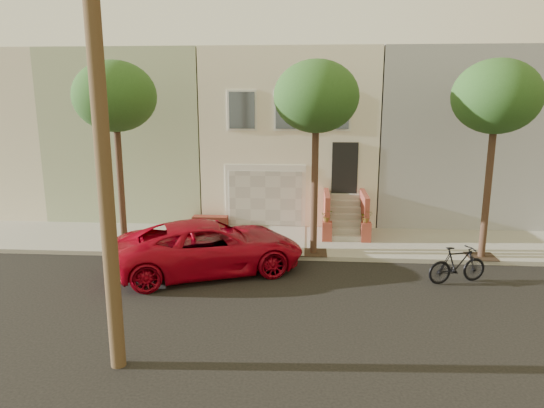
{
  "coord_description": "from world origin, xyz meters",
  "views": [
    {
      "loc": [
        0.78,
        -12.03,
        5.42
      ],
      "look_at": [
        -0.33,
        3.0,
        2.01
      ],
      "focal_mm": 32.68,
      "sensor_mm": 36.0,
      "label": 1
    }
  ],
  "objects": [
    {
      "name": "tree_left",
      "position": [
        -5.5,
        3.9,
        5.26
      ],
      "size": [
        2.7,
        2.57,
        6.3
      ],
      "color": "#2D2116",
      "rests_on": "sidewalk"
    },
    {
      "name": "motorcycle",
      "position": [
        5.14,
        1.9,
        0.55
      ],
      "size": [
        1.9,
        1.05,
        1.1
      ],
      "primitive_type": "imported",
      "rotation": [
        0.0,
        0.0,
        1.88
      ],
      "color": "black",
      "rests_on": "ground"
    },
    {
      "name": "tree_mid",
      "position": [
        1.0,
        3.9,
        5.26
      ],
      "size": [
        2.7,
        2.57,
        6.3
      ],
      "color": "#2D2116",
      "rests_on": "sidewalk"
    },
    {
      "name": "ground",
      "position": [
        0.0,
        0.0,
        0.0
      ],
      "size": [
        90.0,
        90.0,
        0.0
      ],
      "primitive_type": "plane",
      "color": "black",
      "rests_on": "ground"
    },
    {
      "name": "sidewalk",
      "position": [
        0.0,
        5.35,
        0.07
      ],
      "size": [
        40.0,
        3.7,
        0.15
      ],
      "primitive_type": "cube",
      "color": "#9C998E",
      "rests_on": "ground"
    },
    {
      "name": "tree_right",
      "position": [
        6.5,
        3.9,
        5.26
      ],
      "size": [
        2.7,
        2.57,
        6.3
      ],
      "color": "#2D2116",
      "rests_on": "sidewalk"
    },
    {
      "name": "house_row",
      "position": [
        0.0,
        11.19,
        3.64
      ],
      "size": [
        33.1,
        11.7,
        7.0
      ],
      "color": "beige",
      "rests_on": "sidewalk"
    },
    {
      "name": "pickup_truck",
      "position": [
        -2.19,
        2.3,
        0.8
      ],
      "size": [
        6.3,
        4.57,
        1.59
      ],
      "primitive_type": "imported",
      "rotation": [
        0.0,
        0.0,
        1.95
      ],
      "color": "#9E0518",
      "rests_on": "ground"
    }
  ]
}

